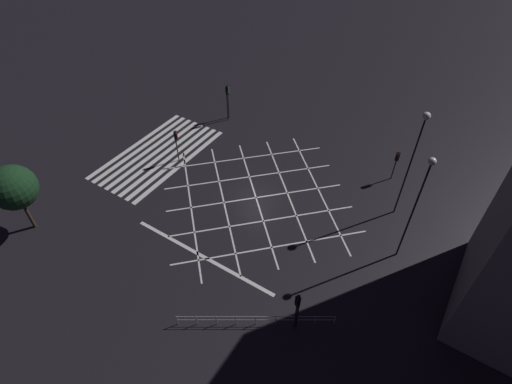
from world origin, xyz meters
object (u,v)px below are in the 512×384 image
Objects in this scene: traffic_light_sw_main at (227,96)px; street_lamp_west at (420,192)px; traffic_light_ne_cross at (298,305)px; traffic_light_nw_main at (396,160)px; street_tree_near at (13,188)px; traffic_light_median_south at (176,140)px; street_lamp_east at (417,143)px; traffic_light_sw_cross at (227,96)px; traffic_light_ne_main at (297,306)px.

street_lamp_west reaches higher than traffic_light_sw_main.
traffic_light_ne_cross is (18.72, 19.04, -0.40)m from traffic_light_sw_main.
traffic_light_nw_main is 0.51× the size of street_tree_near.
street_tree_near is at bearing -108.40° from traffic_light_median_south.
traffic_light_sw_main is 0.39× the size of street_lamp_east.
traffic_light_sw_cross is 8.86m from traffic_light_median_south.
traffic_light_ne_main is 21.00m from traffic_light_median_south.
traffic_light_ne_main is 0.55× the size of street_tree_near.
street_lamp_west is (9.00, 23.01, 4.05)m from traffic_light_sw_main.
traffic_light_ne_cross is at bearing -44.38° from traffic_light_sw_cross.
traffic_light_median_south is 23.00m from street_lamp_west.
traffic_light_ne_cross is at bearing -1.69° from traffic_light_nw_main.
street_lamp_east is at bearing 22.50° from traffic_light_nw_main.
traffic_light_nw_main is 10.41m from street_lamp_west.
traffic_light_median_south is (8.84, 0.16, -0.55)m from traffic_light_sw_cross.
traffic_light_sw_cross is at bearing 45.53° from traffic_light_ne_main.
traffic_light_ne_main is 0.35× the size of street_lamp_west.
traffic_light_ne_main is at bearing -21.79° from street_lamp_west.
traffic_light_ne_cross is 0.54× the size of street_tree_near.
traffic_light_sw_main is 1.15× the size of traffic_light_ne_main.
traffic_light_sw_main is at bearing -111.35° from street_lamp_west.
street_tree_near reaches higher than traffic_light_sw_main.
traffic_light_sw_main is 0.52m from traffic_light_sw_cross.
traffic_light_sw_main reaches higher than traffic_light_nw_main.
street_lamp_east reaches higher than street_lamp_west.
traffic_light_sw_cross reaches higher than traffic_light_ne_main.
traffic_light_nw_main is at bearing 133.55° from street_tree_near.
traffic_light_ne_main is (18.82, 19.09, -0.36)m from traffic_light_sw_main.
traffic_light_ne_cross is (-0.10, -0.05, -0.03)m from traffic_light_ne_main.
traffic_light_ne_main reaches higher than traffic_light_nw_main.
street_tree_near is (22.53, -23.70, 2.21)m from traffic_light_nw_main.
street_lamp_west reaches higher than traffic_light_sw_cross.
traffic_light_median_south is at bearing -89.50° from street_lamp_west.
traffic_light_sw_cross is at bearing 168.97° from street_tree_near.
traffic_light_sw_main is 26.70m from traffic_light_ne_cross.
traffic_light_sw_cross is at bearing 91.01° from traffic_light_median_south.
street_tree_near reaches higher than traffic_light_nw_main.
street_lamp_west is (-9.72, 3.98, 4.44)m from traffic_light_ne_cross.
traffic_light_nw_main is 21.12m from traffic_light_median_south.
traffic_light_median_south is at bearing 2.62° from traffic_light_sw_main.
traffic_light_median_south is at bearing -88.99° from traffic_light_sw_cross.
traffic_light_ne_main reaches higher than traffic_light_ne_cross.
traffic_light_nw_main is 0.94× the size of traffic_light_ne_cross.
traffic_light_median_south is 14.51m from street_tree_near.
traffic_light_nw_main is at bearing 24.87° from traffic_light_median_south.
traffic_light_ne_cross is 15.32m from street_lamp_east.
traffic_light_sw_main is 22.27m from street_lamp_east.
street_lamp_west is 30.55m from street_tree_near.
street_lamp_east reaches higher than street_tree_near.
street_lamp_east is (4.11, 21.03, 4.45)m from traffic_light_sw_cross.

